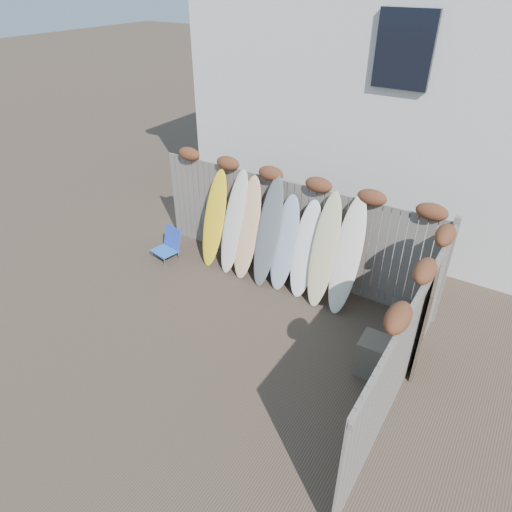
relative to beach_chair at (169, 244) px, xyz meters
The scene contains 15 objects.
ground 2.90m from the beach_chair, 31.65° to the right, with size 80.00×80.00×0.00m, color #493A2D.
back_fence 2.80m from the beach_chair, 19.31° to the left, with size 6.05×0.28×2.24m.
right_fence 5.65m from the beach_chair, 13.03° to the right, with size 0.28×4.40×2.24m.
house 6.48m from the beach_chair, 59.35° to the left, with size 8.50×5.50×6.33m.
beach_chair is the anchor object (origin of this frame).
wooden_crate 5.09m from the beach_chair, ahead, with size 0.56×0.46×0.65m, color #6F6153.
lattice_panel 5.52m from the beach_chair, ahead, with size 0.05×1.10×1.65m, color #433328.
surfboard_0 1.26m from the beach_chair, 24.70° to the left, with size 0.50×0.07×2.08m, color yellow.
surfboard_1 1.69m from the beach_chair, 16.94° to the left, with size 0.51×0.07×2.18m, color silver.
surfboard_2 1.96m from the beach_chair, 13.62° to the left, with size 0.51×0.07×2.12m, color #DCAE66.
surfboard_3 2.42m from the beach_chair, 10.85° to the left, with size 0.49×0.07×2.23m, color slate.
surfboard_4 2.72m from the beach_chair, 10.02° to the left, with size 0.50×0.07×1.92m, color #95A6BD.
surfboard_5 3.16m from the beach_chair, ahead, with size 0.50×0.07×1.93m, color white.
surfboard_6 3.56m from the beach_chair, ahead, with size 0.48×0.07×2.20m, color beige.
surfboard_7 3.98m from the beach_chair, ahead, with size 0.50×0.07×2.23m, color white.
Camera 1 is at (3.72, -4.67, 5.41)m, focal length 32.00 mm.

